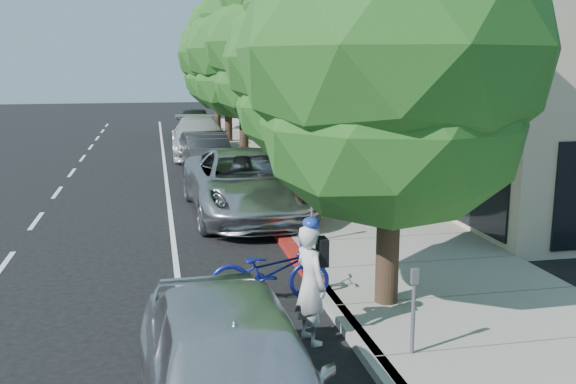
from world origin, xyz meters
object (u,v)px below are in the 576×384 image
object	(u,v)px
dark_sedan	(206,152)
near_car_a	(232,376)
silver_suv	(246,183)
street_tree_5	(216,56)
pedestrian	(303,162)
street_tree_0	(394,55)
street_tree_3	(243,52)
bicycle	(270,272)
street_tree_4	(227,55)
street_tree_1	(308,61)
cyclist	(311,284)
dark_suv_far	(194,122)
white_pickup	(199,137)
street_tree_2	(267,46)

from	to	relation	value
dark_sedan	near_car_a	xyz separation A→B (m)	(-1.21, -18.69, 0.08)
silver_suv	dark_sedan	distance (m)	7.71
street_tree_5	pedestrian	xyz separation A→B (m)	(0.84, -19.99, -3.55)
silver_suv	near_car_a	bearing A→B (deg)	-100.95
near_car_a	dark_sedan	bearing A→B (deg)	84.26
street_tree_0	street_tree_5	distance (m)	30.00
street_tree_3	bicycle	bearing A→B (deg)	-96.35
dark_sedan	street_tree_4	bearing A→B (deg)	73.64
street_tree_3	street_tree_5	distance (m)	12.00
street_tree_0	silver_suv	world-z (taller)	street_tree_0
street_tree_1	pedestrian	world-z (taller)	street_tree_1
street_tree_5	cyclist	bearing A→B (deg)	-92.95
street_tree_4	bicycle	bearing A→B (deg)	-94.71
cyclist	street_tree_4	bearing A→B (deg)	-20.92
street_tree_0	near_car_a	xyz separation A→B (m)	(-3.10, -3.50, -3.49)
silver_suv	dark_sedan	world-z (taller)	silver_suv
street_tree_3	cyclist	xyz separation A→B (m)	(-1.60, -19.00, -3.77)
street_tree_5	cyclist	world-z (taller)	street_tree_5
street_tree_5	dark_suv_far	world-z (taller)	street_tree_5
street_tree_3	dark_sedan	xyz separation A→B (m)	(-1.89, -2.81, -3.93)
street_tree_0	white_pickup	size ratio (longest dim) A/B	1.20
street_tree_2	cyclist	bearing A→B (deg)	-97.02
street_tree_1	pedestrian	size ratio (longest dim) A/B	3.74
street_tree_4	pedestrian	distance (m)	14.46
dark_sedan	street_tree_1	bearing A→B (deg)	-82.65
street_tree_4	dark_suv_far	size ratio (longest dim) A/B	1.58
cyclist	pedestrian	xyz separation A→B (m)	(2.44, 11.01, 0.15)
street_tree_0	street_tree_3	size ratio (longest dim) A/B	0.94
street_tree_1	dark_suv_far	size ratio (longest dim) A/B	1.42
dark_suv_far	near_car_a	distance (m)	31.46
silver_suv	near_car_a	world-z (taller)	silver_suv
street_tree_1	near_car_a	bearing A→B (deg)	-108.07
street_tree_1	street_tree_5	xyz separation A→B (m)	(0.00, 24.00, 0.37)
street_tree_1	street_tree_3	distance (m)	12.01
street_tree_5	silver_suv	size ratio (longest dim) A/B	1.15
cyclist	dark_suv_far	distance (m)	28.92
street_tree_2	silver_suv	bearing A→B (deg)	-107.28
bicycle	dark_sedan	size ratio (longest dim) A/B	0.46
silver_suv	pedestrian	size ratio (longest dim) A/B	3.55
bicycle	dark_suv_far	size ratio (longest dim) A/B	0.44
bicycle	silver_suv	world-z (taller)	silver_suv
cyclist	dark_suv_far	bearing A→B (deg)	-17.32
cyclist	street_tree_5	bearing A→B (deg)	-20.21
cyclist	white_pickup	world-z (taller)	cyclist
street_tree_4	silver_suv	distance (m)	16.97
street_tree_0	white_pickup	xyz separation A→B (m)	(-1.86, 19.62, -3.46)
street_tree_4	bicycle	size ratio (longest dim) A/B	3.59
street_tree_4	silver_suv	bearing A→B (deg)	-94.85
street_tree_3	bicycle	world-z (taller)	street_tree_3
cyclist	silver_suv	world-z (taller)	cyclist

